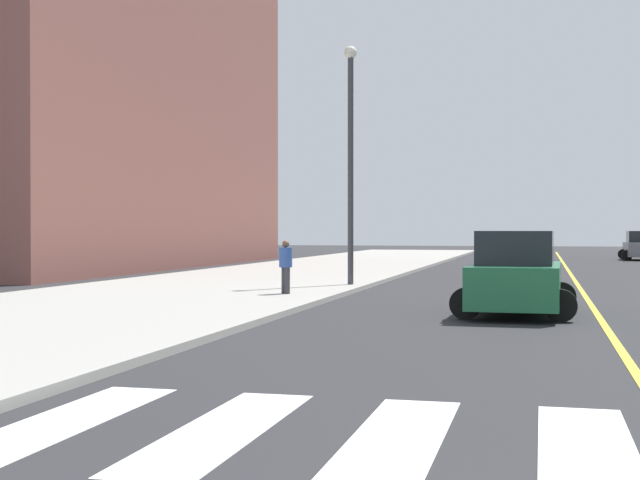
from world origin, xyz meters
TOP-DOWN VIEW (x-y plane):
  - sidewalk_kerb_west at (-12.20, 20.00)m, footprint 10.00×120.00m
  - lane_divider_paint at (0.00, 40.00)m, footprint 0.16×80.00m
  - low_rise_brick_west at (-27.62, 40.87)m, footprint 16.00×32.00m
  - car_green_second at (-1.91, 17.34)m, footprint 2.92×4.60m
  - pedestrian_walking_west at (-8.73, 21.03)m, footprint 0.39×0.39m
  - street_lamp at (-7.78, 25.93)m, footprint 0.44×0.44m

SIDE VIEW (x-z plane):
  - lane_divider_paint at x=0.00m, z-range 0.00..0.01m
  - sidewalk_kerb_west at x=-12.20m, z-range 0.00..0.15m
  - car_green_second at x=-1.91m, z-range -0.07..1.97m
  - pedestrian_walking_west at x=-8.73m, z-range 0.23..1.82m
  - street_lamp at x=-7.78m, z-range 0.84..9.14m
  - low_rise_brick_west at x=-27.62m, z-range 0.00..18.41m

